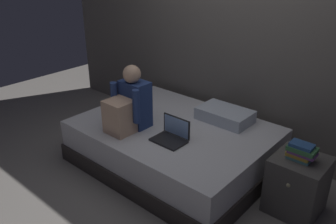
{
  "coord_description": "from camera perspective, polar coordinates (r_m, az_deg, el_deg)",
  "views": [
    {
      "loc": [
        1.9,
        -2.19,
        2.11
      ],
      "look_at": [
        -0.11,
        0.1,
        0.72
      ],
      "focal_mm": 37.22,
      "sensor_mm": 36.0,
      "label": 1
    }
  ],
  "objects": [
    {
      "name": "laptop",
      "position": [
        3.35,
        0.66,
        -3.75
      ],
      "size": [
        0.32,
        0.23,
        0.22
      ],
      "color": "black",
      "rests_on": "bed"
    },
    {
      "name": "nightstand",
      "position": [
        3.31,
        20.37,
        -11.1
      ],
      "size": [
        0.44,
        0.46,
        0.53
      ],
      "color": "#474442",
      "rests_on": "ground_plane"
    },
    {
      "name": "book_stack",
      "position": [
        3.12,
        20.98,
        -6.07
      ],
      "size": [
        0.23,
        0.16,
        0.15
      ],
      "color": "teal",
      "rests_on": "nightstand"
    },
    {
      "name": "wall_back",
      "position": [
        3.96,
        12.01,
        12.95
      ],
      "size": [
        5.6,
        0.1,
        2.7
      ],
      "primitive_type": "cube",
      "color": "#605B56",
      "rests_on": "ground_plane"
    },
    {
      "name": "person_sitting",
      "position": [
        3.52,
        -6.43,
        1.09
      ],
      "size": [
        0.39,
        0.44,
        0.66
      ],
      "color": "navy",
      "rests_on": "bed"
    },
    {
      "name": "bed",
      "position": [
        3.76,
        0.93,
        -5.42
      ],
      "size": [
        2.0,
        1.5,
        0.47
      ],
      "color": "#332D2B",
      "rests_on": "ground_plane"
    },
    {
      "name": "pillow",
      "position": [
        3.78,
        9.3,
        -0.47
      ],
      "size": [
        0.56,
        0.36,
        0.13
      ],
      "primitive_type": "cube",
      "color": "silver",
      "rests_on": "bed"
    },
    {
      "name": "ground_plane",
      "position": [
        3.59,
        0.22,
        -11.5
      ],
      "size": [
        8.0,
        8.0,
        0.0
      ],
      "primitive_type": "plane",
      "color": "gray"
    }
  ]
}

